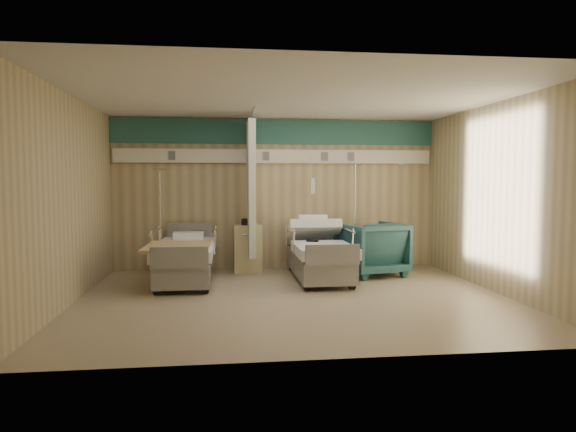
{
  "coord_description": "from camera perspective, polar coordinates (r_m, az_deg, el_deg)",
  "views": [
    {
      "loc": [
        -0.95,
        -7.07,
        1.66
      ],
      "look_at": [
        -0.01,
        0.6,
        1.12
      ],
      "focal_mm": 32.0,
      "sensor_mm": 36.0,
      "label": 1
    }
  ],
  "objects": [
    {
      "name": "tan_blanket",
      "position": [
        8.0,
        -12.18,
        -3.32
      ],
      "size": [
        0.99,
        1.23,
        0.04
      ],
      "primitive_type": "cube",
      "rotation": [
        0.0,
        0.0,
        -0.03
      ],
      "color": "tan",
      "rests_on": "bed_left"
    },
    {
      "name": "iv_stand_right",
      "position": [
        9.61,
        7.38,
        -3.53
      ],
      "size": [
        0.35,
        0.35,
        1.97
      ],
      "rotation": [
        0.0,
        0.0,
        -0.29
      ],
      "color": "silver",
      "rests_on": "ground"
    },
    {
      "name": "toiletry_bag",
      "position": [
        9.25,
        -4.45,
        -0.65
      ],
      "size": [
        0.25,
        0.2,
        0.12
      ],
      "primitive_type": "cube",
      "rotation": [
        0.0,
        0.0,
        -0.32
      ],
      "color": "black",
      "rests_on": "bedside_cabinet"
    },
    {
      "name": "call_remote",
      "position": [
        8.58,
        2.73,
        -2.73
      ],
      "size": [
        0.21,
        0.16,
        0.04
      ],
      "primitive_type": "cube",
      "rotation": [
        0.0,
        0.0,
        -0.43
      ],
      "color": "black",
      "rests_on": "bed_right"
    },
    {
      "name": "bed_left",
      "position": [
        8.5,
        -11.32,
        -5.17
      ],
      "size": [
        1.0,
        2.16,
        0.63
      ],
      "primitive_type": null,
      "color": "silver",
      "rests_on": "ground"
    },
    {
      "name": "visitor_armchair",
      "position": [
        9.06,
        9.28,
        -3.6
      ],
      "size": [
        1.23,
        1.25,
        0.93
      ],
      "primitive_type": "imported",
      "rotation": [
        0.0,
        0.0,
        3.4
      ],
      "color": "#1E494B",
      "rests_on": "ground"
    },
    {
      "name": "ground",
      "position": [
        7.32,
        0.67,
        -9.09
      ],
      "size": [
        6.0,
        5.0,
        0.0
      ],
      "primitive_type": "cube",
      "color": "gray",
      "rests_on": "ground"
    },
    {
      "name": "bed_right",
      "position": [
        8.61,
        3.49,
        -4.97
      ],
      "size": [
        1.0,
        2.16,
        0.63
      ],
      "primitive_type": null,
      "color": "silver",
      "rests_on": "ground"
    },
    {
      "name": "white_cup",
      "position": [
        9.29,
        -4.99,
        -0.64
      ],
      "size": [
        0.1,
        0.1,
        0.12
      ],
      "primitive_type": "cylinder",
      "rotation": [
        0.0,
        0.0,
        -0.25
      ],
      "color": "white",
      "rests_on": "bedside_cabinet"
    },
    {
      "name": "waffle_blanket",
      "position": [
        8.98,
        9.37,
        -0.43
      ],
      "size": [
        0.81,
        0.76,
        0.08
      ],
      "primitive_type": "cube",
      "rotation": [
        0.0,
        0.0,
        3.45
      ],
      "color": "white",
      "rests_on": "visitor_armchair"
    },
    {
      "name": "iv_stand_left",
      "position": [
        9.3,
        -13.92,
        -4.0
      ],
      "size": [
        0.33,
        0.33,
        1.86
      ],
      "rotation": [
        0.0,
        0.0,
        -0.16
      ],
      "color": "silver",
      "rests_on": "ground"
    },
    {
      "name": "bedside_cabinet",
      "position": [
        9.36,
        -4.47,
        -3.58
      ],
      "size": [
        0.5,
        0.48,
        0.85
      ],
      "primitive_type": "cube",
      "color": "#CEBF81",
      "rests_on": "ground"
    },
    {
      "name": "room_walls",
      "position": [
        7.38,
        0.18,
        5.59
      ],
      "size": [
        6.04,
        5.04,
        2.82
      ],
      "color": "tan",
      "rests_on": "ground"
    }
  ]
}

